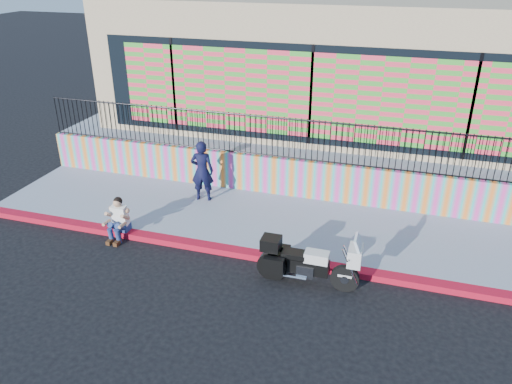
% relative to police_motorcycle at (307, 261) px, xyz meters
% --- Properties ---
extents(ground, '(90.00, 90.00, 0.00)m').
position_rel_police_motorcycle_xyz_m(ground, '(-0.98, 0.64, -0.57)').
color(ground, black).
rests_on(ground, ground).
extents(red_curb, '(16.00, 0.30, 0.15)m').
position_rel_police_motorcycle_xyz_m(red_curb, '(-0.98, 0.64, -0.49)').
color(red_curb, '#AE0C27').
rests_on(red_curb, ground).
extents(sidewalk, '(16.00, 3.00, 0.15)m').
position_rel_police_motorcycle_xyz_m(sidewalk, '(-0.98, 2.29, -0.49)').
color(sidewalk, gray).
rests_on(sidewalk, ground).
extents(mural_wall, '(16.00, 0.20, 1.10)m').
position_rel_police_motorcycle_xyz_m(mural_wall, '(-0.98, 3.89, 0.13)').
color(mural_wall, '#E63CA2').
rests_on(mural_wall, sidewalk).
extents(metal_fence, '(15.80, 0.04, 1.20)m').
position_rel_police_motorcycle_xyz_m(metal_fence, '(-0.98, 3.89, 1.28)').
color(metal_fence, black).
rests_on(metal_fence, mural_wall).
extents(elevated_platform, '(16.00, 10.00, 1.25)m').
position_rel_police_motorcycle_xyz_m(elevated_platform, '(-0.98, 8.99, 0.06)').
color(elevated_platform, gray).
rests_on(elevated_platform, ground).
extents(storefront_building, '(14.00, 8.06, 4.00)m').
position_rel_police_motorcycle_xyz_m(storefront_building, '(-0.98, 8.78, 2.68)').
color(storefront_building, tan).
rests_on(storefront_building, elevated_platform).
extents(police_motorcycle, '(2.17, 0.72, 1.35)m').
position_rel_police_motorcycle_xyz_m(police_motorcycle, '(0.00, 0.00, 0.00)').
color(police_motorcycle, black).
rests_on(police_motorcycle, ground).
extents(police_officer, '(0.70, 0.52, 1.74)m').
position_rel_police_motorcycle_xyz_m(police_officer, '(-3.57, 2.89, 0.45)').
color(police_officer, black).
rests_on(police_officer, sidewalk).
extents(seated_man, '(0.54, 0.71, 1.06)m').
position_rel_police_motorcycle_xyz_m(seated_man, '(-4.84, 0.48, -0.12)').
color(seated_man, navy).
rests_on(seated_man, ground).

